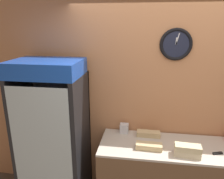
% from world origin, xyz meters
% --- Properties ---
extents(wall_back, '(5.20, 0.09, 2.70)m').
position_xyz_m(wall_back, '(0.00, 1.23, 1.36)').
color(wall_back, tan).
rests_on(wall_back, ground_plane).
extents(prep_counter, '(1.65, 0.63, 0.91)m').
position_xyz_m(prep_counter, '(0.00, 0.87, 0.46)').
color(prep_counter, brown).
rests_on(prep_counter, ground_plane).
extents(beverage_cooler, '(0.78, 0.65, 1.88)m').
position_xyz_m(beverage_cooler, '(-1.43, 0.90, 1.03)').
color(beverage_cooler, black).
rests_on(beverage_cooler, ground_plane).
extents(sandwich_stack_bottom, '(0.28, 0.15, 0.06)m').
position_xyz_m(sandwich_stack_bottom, '(0.15, 0.68, 0.94)').
color(sandwich_stack_bottom, beige).
rests_on(sandwich_stack_bottom, prep_counter).
extents(sandwich_stack_middle, '(0.28, 0.14, 0.06)m').
position_xyz_m(sandwich_stack_middle, '(0.15, 0.68, 1.01)').
color(sandwich_stack_middle, beige).
rests_on(sandwich_stack_middle, sandwich_stack_bottom).
extents(sandwich_flat_left, '(0.30, 0.13, 0.06)m').
position_xyz_m(sandwich_flat_left, '(-0.25, 0.76, 0.94)').
color(sandwich_flat_left, tan).
rests_on(sandwich_flat_left, prep_counter).
extents(sandwich_flat_right, '(0.29, 0.11, 0.06)m').
position_xyz_m(sandwich_flat_right, '(-0.25, 1.06, 0.94)').
color(sandwich_flat_right, tan).
rests_on(sandwich_flat_right, prep_counter).
extents(chefs_knife, '(0.32, 0.13, 0.02)m').
position_xyz_m(chefs_knife, '(0.55, 0.78, 0.92)').
color(chefs_knife, silver).
rests_on(chefs_knife, prep_counter).
extents(napkin_dispenser, '(0.11, 0.09, 0.12)m').
position_xyz_m(napkin_dispenser, '(-0.57, 1.11, 0.97)').
color(napkin_dispenser, silver).
rests_on(napkin_dispenser, prep_counter).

